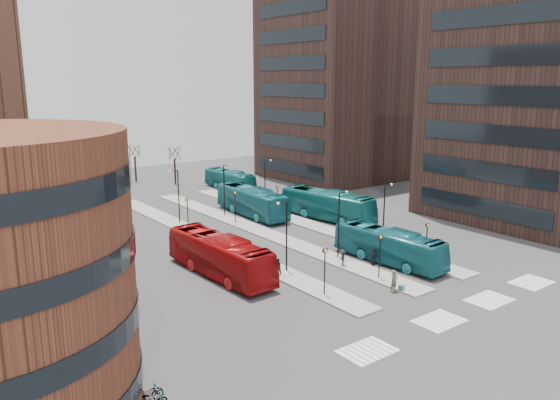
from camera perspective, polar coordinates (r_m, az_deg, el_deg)
ground at (r=38.57m, az=22.08°, el=-13.25°), size 160.00×160.00×0.00m
island_left at (r=56.40m, az=-7.30°, el=-4.16°), size 2.50×45.00×0.15m
island_mid at (r=59.46m, az=-2.27°, el=-3.19°), size 2.50×45.00×0.15m
island_right at (r=62.95m, az=2.22°, el=-2.29°), size 2.50×45.00×0.15m
suitcase at (r=43.97m, az=12.58°, el=-9.00°), size 0.46×0.38×0.53m
red_bus at (r=46.17m, az=-6.33°, el=-5.78°), size 3.43×12.51×3.45m
teal_bus_a at (r=49.99m, az=11.31°, el=-4.73°), size 3.21×11.26×3.10m
teal_bus_b at (r=65.96m, az=-2.97°, el=-0.14°), size 3.49×12.52×3.45m
teal_bus_c at (r=64.20m, az=4.96°, el=-0.50°), size 4.60×12.81×3.49m
teal_bus_d at (r=81.64m, az=-5.27°, el=2.10°), size 2.71×10.59×2.93m
traveller at (r=43.57m, az=11.83°, el=-8.28°), size 0.65×0.43×1.78m
commuter_a at (r=46.05m, az=-0.24°, el=-7.03°), size 0.86×0.74×1.52m
commuter_b at (r=49.31m, az=9.68°, el=-5.86°), size 0.72×0.97×1.53m
commuter_c at (r=48.54m, az=6.51°, el=-6.05°), size 1.02×1.16×1.55m
bicycle_near at (r=30.01m, az=-13.59°, el=-19.39°), size 1.90×0.94×0.96m
bicycle_far at (r=30.25m, az=-13.85°, el=-19.10°), size 1.87×0.66×0.98m
crosswalk_stripes at (r=41.83m, az=18.60°, el=-10.90°), size 22.35×2.40×0.01m
tower_near at (r=70.76m, az=25.54°, el=10.39°), size 20.12×20.00×30.00m
tower_far at (r=91.72m, az=6.09°, el=11.73°), size 20.12×20.00×30.00m
sign_poles at (r=53.20m, az=1.66°, el=-2.47°), size 12.45×22.12×3.65m
lamp_posts at (r=57.38m, az=-0.64°, el=-0.15°), size 14.04×20.24×6.12m
bare_trees at (r=87.43m, az=-14.26°, el=3.30°), size 10.97×8.14×5.90m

